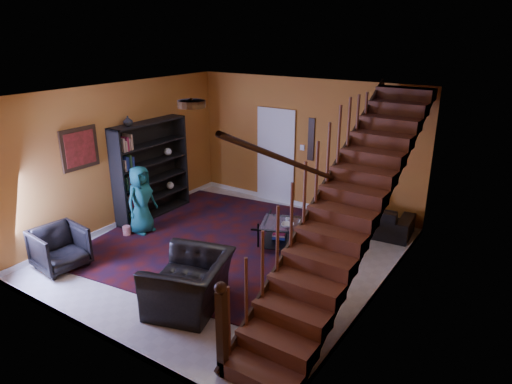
% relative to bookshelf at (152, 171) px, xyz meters
% --- Properties ---
extents(floor, '(5.50, 5.50, 0.00)m').
position_rel_bookshelf_xyz_m(floor, '(2.40, -0.60, -0.96)').
color(floor, beige).
rests_on(floor, ground).
extents(room, '(5.50, 5.50, 5.50)m').
position_rel_bookshelf_xyz_m(room, '(1.07, 0.73, -0.91)').
color(room, '#B87828').
rests_on(room, ground).
extents(staircase, '(0.95, 5.02, 3.18)m').
position_rel_bookshelf_xyz_m(staircase, '(4.53, -0.60, 0.43)').
color(staircase, brown).
rests_on(staircase, floor).
extents(bookshelf, '(0.35, 1.80, 2.00)m').
position_rel_bookshelf_xyz_m(bookshelf, '(0.00, 0.00, 0.00)').
color(bookshelf, black).
rests_on(bookshelf, floor).
extents(door, '(0.82, 0.05, 2.05)m').
position_rel_bookshelf_xyz_m(door, '(1.70, 2.12, 0.06)').
color(door, silver).
rests_on(door, floor).
extents(framed_picture, '(0.04, 0.74, 0.74)m').
position_rel_bookshelf_xyz_m(framed_picture, '(-0.17, -1.50, 0.79)').
color(framed_picture, maroon).
rests_on(framed_picture, room).
extents(wall_hanging, '(0.14, 0.03, 0.90)m').
position_rel_bookshelf_xyz_m(wall_hanging, '(2.55, 2.13, 0.59)').
color(wall_hanging, black).
rests_on(wall_hanging, room).
extents(ceiling_fixture, '(0.40, 0.40, 0.10)m').
position_rel_bookshelf_xyz_m(ceiling_fixture, '(2.40, -1.40, 1.78)').
color(ceiling_fixture, '#3F2814').
rests_on(ceiling_fixture, room).
extents(rug, '(4.22, 4.69, 0.02)m').
position_rel_bookshelf_xyz_m(rug, '(1.67, -0.26, -0.95)').
color(rug, '#410E0B').
rests_on(rug, floor).
extents(sofa, '(2.03, 0.93, 0.58)m').
position_rel_bookshelf_xyz_m(sofa, '(3.90, 1.70, -0.68)').
color(sofa, black).
rests_on(sofa, floor).
extents(armchair_left, '(0.86, 0.84, 0.70)m').
position_rel_bookshelf_xyz_m(armchair_left, '(0.35, -2.48, -0.61)').
color(armchair_left, black).
rests_on(armchair_left, floor).
extents(armchair_right, '(1.32, 1.42, 0.76)m').
position_rel_bookshelf_xyz_m(armchair_right, '(2.89, -2.17, -0.58)').
color(armchair_right, black).
rests_on(armchair_right, floor).
extents(person_adult_a, '(0.47, 0.32, 1.26)m').
position_rel_bookshelf_xyz_m(person_adult_a, '(3.44, 1.75, -0.79)').
color(person_adult_a, black).
rests_on(person_adult_a, sofa).
extents(person_adult_b, '(0.63, 0.52, 1.18)m').
position_rel_bookshelf_xyz_m(person_adult_b, '(3.90, 1.75, -0.83)').
color(person_adult_b, black).
rests_on(person_adult_b, sofa).
extents(person_child, '(0.43, 0.66, 1.34)m').
position_rel_bookshelf_xyz_m(person_child, '(0.45, -0.76, -0.29)').
color(person_child, '#1A6360').
rests_on(person_child, armchair_left).
extents(coffee_table, '(1.48, 1.19, 0.49)m').
position_rel_bookshelf_xyz_m(coffee_table, '(3.30, 0.25, -0.68)').
color(coffee_table, black).
rests_on(coffee_table, floor).
extents(cup_a, '(0.15, 0.15, 0.10)m').
position_rel_bookshelf_xyz_m(cup_a, '(3.40, 0.23, -0.42)').
color(cup_a, '#999999').
rests_on(cup_a, coffee_table).
extents(cup_b, '(0.12, 0.12, 0.09)m').
position_rel_bookshelf_xyz_m(cup_b, '(3.12, 0.21, -0.43)').
color(cup_b, '#999999').
rests_on(cup_b, coffee_table).
extents(bowl, '(0.29, 0.29, 0.05)m').
position_rel_bookshelf_xyz_m(bowl, '(3.19, 0.06, -0.45)').
color(bowl, '#999999').
rests_on(bowl, coffee_table).
extents(vase, '(0.18, 0.18, 0.19)m').
position_rel_bookshelf_xyz_m(vase, '(-0.00, -0.50, 1.13)').
color(vase, '#999999').
rests_on(vase, bookshelf).
extents(popcorn_bucket, '(0.16, 0.16, 0.17)m').
position_rel_bookshelf_xyz_m(popcorn_bucket, '(0.30, -1.04, -0.86)').
color(popcorn_bucket, red).
rests_on(popcorn_bucket, rug).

